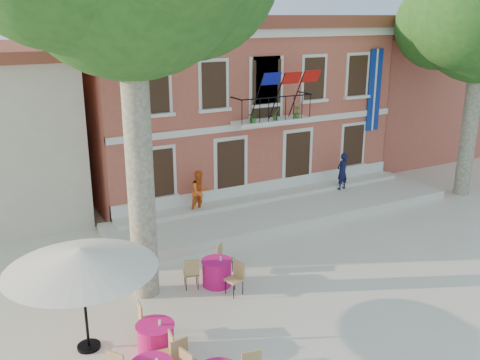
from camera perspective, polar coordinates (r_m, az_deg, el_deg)
name	(u,v)px	position (r m, az deg, el deg)	size (l,w,h in m)	color
ground	(309,268)	(16.91, 7.37, -9.33)	(90.00, 90.00, 0.00)	beige
main_building	(221,99)	(25.02, -2.03, 8.63)	(13.50, 9.59, 7.50)	#AF4A3F
neighbor_east	(397,91)	(32.95, 16.38, 9.05)	(9.40, 9.40, 6.40)	#AF4A3F
terrace	(285,210)	(21.22, 4.86, -3.16)	(14.00, 3.40, 0.30)	silver
patio_umbrella	(81,259)	(12.58, -16.65, -8.10)	(3.44, 3.44, 2.56)	black
pedestrian_navy	(342,171)	(23.30, 10.85, 0.92)	(0.58, 0.38, 1.60)	#0F1233
pedestrian_orange	(200,192)	(20.19, -4.29, -1.28)	(0.80, 0.63, 1.66)	orange
cafe_table_0	(156,338)	(12.93, -8.98, -16.33)	(0.90, 1.96, 0.95)	#E3156F
cafe_table_3	(217,271)	(15.67, -2.48, -9.70)	(1.82, 1.80, 0.95)	#E3156F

